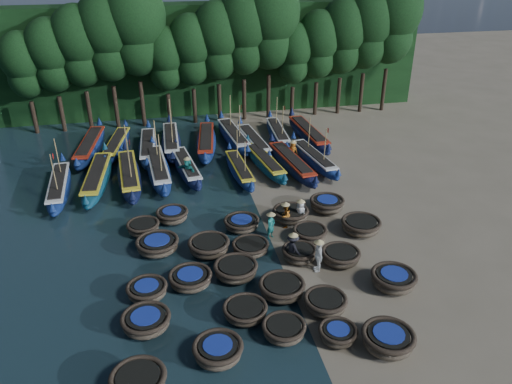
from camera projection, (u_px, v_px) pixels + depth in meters
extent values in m
plane|color=#7A6E59|center=(266.00, 231.00, 29.00)|extent=(120.00, 120.00, 0.00)
cube|color=black|center=(212.00, 59.00, 47.23)|extent=(40.00, 3.00, 10.00)
ellipsoid|color=brown|center=(139.00, 384.00, 18.56)|extent=(2.51, 2.51, 0.75)
torus|color=#342A1F|center=(138.00, 377.00, 18.40)|extent=(2.17, 2.17, 0.23)
cylinder|color=black|center=(138.00, 376.00, 18.38)|extent=(1.63, 1.63, 0.07)
ellipsoid|color=brown|center=(218.00, 353.00, 19.98)|extent=(1.99, 1.99, 0.72)
torus|color=#342A1F|center=(218.00, 346.00, 19.83)|extent=(2.08, 2.08, 0.22)
cylinder|color=black|center=(218.00, 346.00, 19.81)|extent=(1.56, 1.56, 0.07)
cylinder|color=navy|center=(218.00, 345.00, 19.79)|extent=(1.20, 1.20, 0.04)
ellipsoid|color=brown|center=(284.00, 331.00, 21.13)|extent=(1.76, 1.76, 0.63)
torus|color=#342A1F|center=(284.00, 326.00, 21.00)|extent=(1.91, 1.91, 0.19)
cylinder|color=black|center=(284.00, 325.00, 20.98)|extent=(1.44, 1.44, 0.06)
ellipsoid|color=brown|center=(338.00, 335.00, 20.96)|extent=(1.94, 1.94, 0.58)
torus|color=#342A1F|center=(338.00, 330.00, 20.83)|extent=(1.68, 1.68, 0.18)
cylinder|color=black|center=(338.00, 329.00, 20.82)|extent=(1.26, 1.26, 0.05)
cylinder|color=navy|center=(338.00, 329.00, 20.80)|extent=(0.97, 0.97, 0.04)
ellipsoid|color=brown|center=(388.00, 342.00, 20.50)|extent=(2.37, 2.37, 0.76)
torus|color=#342A1F|center=(389.00, 335.00, 20.34)|extent=(2.25, 2.25, 0.23)
cylinder|color=black|center=(389.00, 334.00, 20.32)|extent=(1.69, 1.69, 0.07)
cylinder|color=navy|center=(389.00, 333.00, 20.30)|extent=(1.30, 1.30, 0.05)
ellipsoid|color=brown|center=(146.00, 323.00, 21.56)|extent=(2.64, 2.64, 0.67)
torus|color=#342A1F|center=(146.00, 317.00, 21.42)|extent=(2.18, 2.18, 0.20)
cylinder|color=black|center=(146.00, 317.00, 21.40)|extent=(1.66, 1.66, 0.06)
cylinder|color=navy|center=(145.00, 316.00, 21.38)|extent=(1.28, 1.28, 0.04)
ellipsoid|color=brown|center=(245.00, 312.00, 22.23)|extent=(2.38, 2.38, 0.60)
torus|color=#342A1F|center=(245.00, 307.00, 22.10)|extent=(2.03, 2.03, 0.18)
cylinder|color=black|center=(245.00, 307.00, 22.08)|extent=(1.55, 1.55, 0.05)
ellipsoid|color=brown|center=(282.00, 290.00, 23.57)|extent=(2.38, 2.38, 0.70)
torus|color=#342A1F|center=(282.00, 284.00, 23.42)|extent=(2.23, 2.23, 0.21)
cylinder|color=black|center=(282.00, 283.00, 23.40)|extent=(1.69, 1.69, 0.06)
ellipsoid|color=brown|center=(325.00, 305.00, 22.61)|extent=(2.36, 2.36, 0.70)
torus|color=#342A1F|center=(326.00, 299.00, 22.47)|extent=(2.01, 2.01, 0.21)
cylinder|color=black|center=(326.00, 298.00, 22.45)|extent=(1.51, 1.51, 0.06)
ellipsoid|color=brown|center=(393.00, 281.00, 24.11)|extent=(2.46, 2.46, 0.76)
torus|color=#342A1F|center=(394.00, 275.00, 23.95)|extent=(2.24, 2.24, 0.23)
cylinder|color=black|center=(394.00, 274.00, 23.93)|extent=(1.69, 1.69, 0.07)
cylinder|color=navy|center=(394.00, 274.00, 23.91)|extent=(1.30, 1.30, 0.05)
ellipsoid|color=brown|center=(147.00, 292.00, 23.46)|extent=(2.28, 2.28, 0.65)
torus|color=#342A1F|center=(147.00, 287.00, 23.32)|extent=(1.95, 1.95, 0.20)
cylinder|color=black|center=(147.00, 286.00, 23.30)|extent=(1.47, 1.47, 0.06)
cylinder|color=navy|center=(146.00, 285.00, 23.28)|extent=(1.13, 1.13, 0.04)
ellipsoid|color=brown|center=(191.00, 280.00, 24.27)|extent=(2.45, 2.45, 0.65)
torus|color=#342A1F|center=(190.00, 275.00, 24.13)|extent=(2.14, 2.14, 0.20)
cylinder|color=black|center=(190.00, 274.00, 24.11)|extent=(1.63, 1.63, 0.06)
cylinder|color=navy|center=(190.00, 274.00, 24.09)|extent=(1.25, 1.25, 0.04)
ellipsoid|color=brown|center=(236.00, 271.00, 24.87)|extent=(2.62, 2.62, 0.71)
torus|color=#342A1F|center=(236.00, 266.00, 24.72)|extent=(2.24, 2.24, 0.21)
cylinder|color=black|center=(236.00, 265.00, 24.70)|extent=(1.70, 1.70, 0.06)
ellipsoid|color=brown|center=(299.00, 255.00, 26.20)|extent=(2.10, 2.10, 0.65)
torus|color=#342A1F|center=(299.00, 250.00, 26.06)|extent=(1.88, 1.88, 0.20)
cylinder|color=black|center=(299.00, 249.00, 26.05)|extent=(1.41, 1.41, 0.06)
ellipsoid|color=brown|center=(341.00, 257.00, 25.98)|extent=(2.42, 2.42, 0.67)
torus|color=#342A1F|center=(341.00, 252.00, 25.84)|extent=(2.06, 2.06, 0.20)
cylinder|color=black|center=(341.00, 252.00, 25.82)|extent=(1.56, 1.56, 0.06)
ellipsoid|color=brown|center=(158.00, 246.00, 26.89)|extent=(2.46, 2.46, 0.70)
torus|color=#342A1F|center=(157.00, 241.00, 26.74)|extent=(2.33, 2.33, 0.21)
cylinder|color=black|center=(157.00, 241.00, 26.72)|extent=(1.78, 1.78, 0.06)
cylinder|color=navy|center=(157.00, 240.00, 26.70)|extent=(1.37, 1.37, 0.04)
ellipsoid|color=brown|center=(209.00, 248.00, 26.72)|extent=(2.47, 2.47, 0.75)
torus|color=#342A1F|center=(209.00, 242.00, 26.56)|extent=(2.26, 2.26, 0.23)
cylinder|color=black|center=(209.00, 242.00, 26.54)|extent=(1.70, 1.70, 0.07)
ellipsoid|color=brown|center=(251.00, 248.00, 26.80)|extent=(2.41, 2.41, 0.59)
torus|color=#342A1F|center=(250.00, 244.00, 26.68)|extent=(2.00, 2.00, 0.18)
cylinder|color=black|center=(250.00, 244.00, 26.66)|extent=(1.53, 1.53, 0.05)
ellipsoid|color=brown|center=(310.00, 235.00, 27.90)|extent=(2.15, 2.15, 0.70)
torus|color=#342A1F|center=(310.00, 230.00, 27.75)|extent=(1.96, 1.96, 0.21)
cylinder|color=black|center=(310.00, 229.00, 27.73)|extent=(1.47, 1.47, 0.06)
ellipsoid|color=brown|center=(361.00, 227.00, 28.67)|extent=(2.38, 2.38, 0.72)
torus|color=#342A1F|center=(361.00, 222.00, 28.52)|extent=(2.31, 2.31, 0.22)
cylinder|color=black|center=(361.00, 221.00, 28.50)|extent=(1.76, 1.76, 0.07)
ellipsoid|color=brown|center=(143.00, 229.00, 28.57)|extent=(2.04, 2.04, 0.65)
torus|color=#342A1F|center=(143.00, 224.00, 28.43)|extent=(1.89, 1.89, 0.20)
cylinder|color=black|center=(143.00, 223.00, 28.41)|extent=(1.42, 1.42, 0.06)
ellipsoid|color=brown|center=(172.00, 217.00, 29.75)|extent=(2.13, 2.13, 0.70)
torus|color=#342A1F|center=(172.00, 212.00, 29.60)|extent=(1.94, 1.94, 0.21)
cylinder|color=black|center=(172.00, 211.00, 29.58)|extent=(1.45, 1.45, 0.06)
cylinder|color=navy|center=(172.00, 211.00, 29.56)|extent=(1.12, 1.12, 0.04)
ellipsoid|color=brown|center=(242.00, 225.00, 29.02)|extent=(2.19, 2.19, 0.61)
torus|color=#342A1F|center=(242.00, 220.00, 28.89)|extent=(2.09, 2.09, 0.18)
cylinder|color=black|center=(242.00, 220.00, 28.87)|extent=(1.60, 1.60, 0.06)
cylinder|color=navy|center=(242.00, 219.00, 28.85)|extent=(1.23, 1.23, 0.04)
ellipsoid|color=brown|center=(291.00, 216.00, 29.85)|extent=(2.63, 2.63, 0.71)
torus|color=#342A1F|center=(291.00, 211.00, 29.70)|extent=(2.20, 2.20, 0.21)
cylinder|color=black|center=(291.00, 210.00, 29.68)|extent=(1.67, 1.67, 0.06)
ellipsoid|color=brown|center=(327.00, 205.00, 30.95)|extent=(2.30, 2.30, 0.74)
torus|color=#342A1F|center=(327.00, 201.00, 30.79)|extent=(2.19, 2.19, 0.22)
cylinder|color=black|center=(327.00, 200.00, 30.77)|extent=(1.65, 1.65, 0.07)
cylinder|color=navy|center=(327.00, 199.00, 30.75)|extent=(1.27, 1.27, 0.04)
ellipsoid|color=navy|center=(59.00, 187.00, 32.91)|extent=(1.90, 8.07, 1.00)
cone|color=navy|center=(62.00, 156.00, 35.97)|extent=(0.44, 0.44, 0.60)
cone|color=navy|center=(52.00, 207.00, 29.28)|extent=(0.44, 0.44, 0.50)
cube|color=silver|center=(58.00, 182.00, 32.72)|extent=(1.40, 6.25, 0.12)
cube|color=black|center=(58.00, 181.00, 32.68)|extent=(1.09, 5.44, 0.10)
cylinder|color=#997F4C|center=(58.00, 158.00, 33.24)|extent=(0.07, 0.24, 2.80)
cylinder|color=#997F4C|center=(54.00, 175.00, 30.91)|extent=(0.07, 0.24, 2.80)
plane|color=red|center=(53.00, 156.00, 30.39)|extent=(0.00, 0.35, 0.35)
ellipsoid|color=navy|center=(97.00, 178.00, 34.02)|extent=(2.19, 8.85, 1.10)
cone|color=navy|center=(104.00, 146.00, 37.47)|extent=(0.48, 0.48, 0.66)
cone|color=navy|center=(85.00, 199.00, 29.95)|extent=(0.48, 0.48, 0.55)
cube|color=yellow|center=(96.00, 172.00, 33.81)|extent=(1.63, 6.85, 0.13)
cube|color=black|center=(96.00, 171.00, 33.77)|extent=(1.27, 5.96, 0.11)
ellipsoid|color=#0F1A39|center=(129.00, 176.00, 34.44)|extent=(2.23, 8.79, 1.09)
cone|color=#0F1A39|center=(125.00, 144.00, 37.75)|extent=(0.48, 0.48, 0.65)
cone|color=#0F1A39|center=(132.00, 194.00, 30.51)|extent=(0.48, 0.48, 0.54)
cube|color=yellow|center=(128.00, 170.00, 34.23)|extent=(1.65, 6.81, 0.13)
cube|color=black|center=(128.00, 168.00, 34.19)|extent=(1.29, 5.92, 0.11)
cylinder|color=#997F4C|center=(127.00, 145.00, 34.79)|extent=(0.08, 0.26, 3.04)
cylinder|color=#997F4C|center=(129.00, 161.00, 32.28)|extent=(0.08, 0.26, 3.04)
plane|color=red|center=(129.00, 142.00, 31.72)|extent=(0.00, 0.38, 0.38)
ellipsoid|color=navy|center=(158.00, 169.00, 35.37)|extent=(2.16, 8.72, 1.08)
cone|color=navy|center=(152.00, 140.00, 38.66)|extent=(0.47, 0.47, 0.65)
cone|color=navy|center=(164.00, 187.00, 31.47)|extent=(0.47, 0.47, 0.54)
cube|color=silver|center=(158.00, 164.00, 35.16)|extent=(1.60, 6.75, 0.13)
cube|color=black|center=(158.00, 162.00, 35.12)|extent=(1.25, 5.87, 0.11)
cylinder|color=#997F4C|center=(156.00, 140.00, 35.72)|extent=(0.08, 0.26, 3.02)
cylinder|color=#997F4C|center=(160.00, 155.00, 33.22)|extent=(0.08, 0.26, 3.02)
plane|color=red|center=(161.00, 137.00, 32.66)|extent=(0.00, 0.38, 0.38)
ellipsoid|color=#0F1A39|center=(186.00, 168.00, 35.76)|extent=(2.38, 7.82, 0.96)
cone|color=#0F1A39|center=(176.00, 142.00, 38.64)|extent=(0.42, 0.42, 0.58)
cone|color=#0F1A39|center=(198.00, 182.00, 32.34)|extent=(0.42, 0.42, 0.48)
cube|color=silver|center=(186.00, 163.00, 35.58)|extent=(1.78, 6.06, 0.12)
cube|color=black|center=(186.00, 162.00, 35.54)|extent=(1.42, 5.26, 0.10)
ellipsoid|color=navy|center=(240.00, 170.00, 35.49)|extent=(1.67, 7.19, 0.89)
cone|color=navy|center=(229.00, 145.00, 38.22)|extent=(0.39, 0.39, 0.54)
cone|color=navy|center=(252.00, 184.00, 32.25)|extent=(0.39, 0.39, 0.45)
cube|color=yellow|center=(239.00, 165.00, 35.32)|extent=(1.23, 5.57, 0.11)
cube|color=black|center=(239.00, 164.00, 35.29)|extent=(0.95, 4.85, 0.09)
cylinder|color=#997F4C|center=(237.00, 146.00, 35.79)|extent=(0.06, 0.21, 2.50)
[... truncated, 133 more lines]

